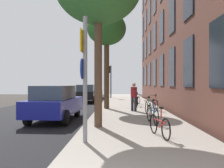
{
  "coord_description": "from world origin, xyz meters",
  "views": [
    {
      "loc": [
        0.35,
        -2.09,
        1.72
      ],
      "look_at": [
        0.04,
        10.17,
        1.71
      ],
      "focal_mm": 37.67,
      "sensor_mm": 36.0,
      "label": 1
    }
  ],
  "objects": [
    {
      "name": "sidewalk",
      "position": [
        1.1,
        15.0,
        0.06
      ],
      "size": [
        4.2,
        38.0,
        0.12
      ],
      "primitive_type": "cube",
      "color": "#9E9389",
      "rests_on": "ground"
    },
    {
      "name": "bicycle_2",
      "position": [
        1.88,
        9.79,
        0.5
      ],
      "size": [
        0.42,
        1.66,
        0.97
      ],
      "color": "black",
      "rests_on": "sidewalk"
    },
    {
      "name": "tree_far",
      "position": [
        -0.39,
        13.14,
        5.2
      ],
      "size": [
        2.53,
        2.53,
        6.26
      ],
      "color": "#4C3823",
      "rests_on": "sidewalk"
    },
    {
      "name": "car_1",
      "position": [
        -2.54,
        19.63,
        0.84
      ],
      "size": [
        1.93,
        4.18,
        1.62
      ],
      "color": "black",
      "rests_on": "road_asphalt"
    },
    {
      "name": "car_0",
      "position": [
        -2.58,
        8.74,
        0.84
      ],
      "size": [
        1.93,
        4.26,
        1.62
      ],
      "color": "navy",
      "rests_on": "road_asphalt"
    },
    {
      "name": "bicycle_0",
      "position": [
        1.59,
        4.99,
        0.48
      ],
      "size": [
        0.49,
        1.61,
        0.92
      ],
      "color": "black",
      "rests_on": "sidewalk"
    },
    {
      "name": "bicycle_4",
      "position": [
        1.72,
        14.59,
        0.49
      ],
      "size": [
        0.42,
        1.74,
        0.94
      ],
      "color": "black",
      "rests_on": "sidewalk"
    },
    {
      "name": "traffic_light",
      "position": [
        -0.55,
        24.49,
        2.64
      ],
      "size": [
        0.43,
        0.24,
        3.67
      ],
      "color": "black",
      "rests_on": "sidewalk"
    },
    {
      "name": "sign_post",
      "position": [
        -0.57,
        4.29,
        2.04
      ],
      "size": [
        0.16,
        0.6,
        3.43
      ],
      "color": "gray",
      "rests_on": "sidewalk"
    },
    {
      "name": "bicycle_1",
      "position": [
        1.73,
        7.39,
        0.5
      ],
      "size": [
        0.42,
        1.76,
        0.98
      ],
      "color": "black",
      "rests_on": "sidewalk"
    },
    {
      "name": "road_asphalt",
      "position": [
        -4.5,
        15.0,
        0.01
      ],
      "size": [
        7.0,
        38.0,
        0.01
      ],
      "primitive_type": "cube",
      "color": "black",
      "rests_on": "ground"
    },
    {
      "name": "pedestrian_0",
      "position": [
        1.28,
        11.74,
        1.07
      ],
      "size": [
        0.45,
        0.45,
        1.66
      ],
      "color": "#26262D",
      "rests_on": "sidewalk"
    },
    {
      "name": "bicycle_3",
      "position": [
        2.6,
        12.19,
        0.5
      ],
      "size": [
        0.42,
        1.72,
        0.96
      ],
      "color": "black",
      "rests_on": "sidewalk"
    },
    {
      "name": "bicycle_5",
      "position": [
        1.86,
        16.99,
        0.48
      ],
      "size": [
        0.55,
        1.69,
        0.92
      ],
      "color": "black",
      "rests_on": "sidewalk"
    },
    {
      "name": "car_2",
      "position": [
        -2.6,
        25.51,
        0.84
      ],
      "size": [
        1.99,
        4.42,
        1.62
      ],
      "color": "orange",
      "rests_on": "road_asphalt"
    },
    {
      "name": "ground_plane",
      "position": [
        -2.4,
        15.0,
        0.0
      ],
      "size": [
        41.8,
        41.8,
        0.0
      ],
      "primitive_type": "plane",
      "color": "#332D28"
    }
  ]
}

